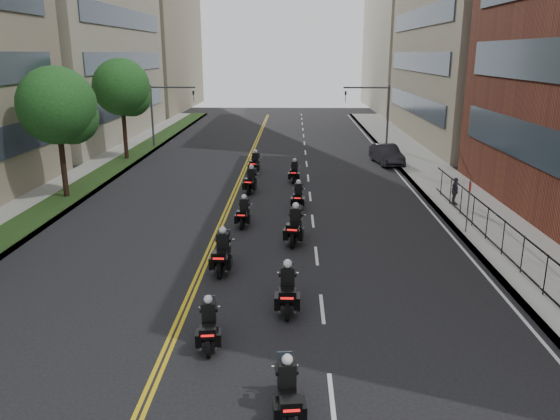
{
  "coord_description": "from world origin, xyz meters",
  "views": [
    {
      "loc": [
        2.21,
        -6.83,
        8.34
      ],
      "look_at": [
        1.64,
        15.23,
        1.96
      ],
      "focal_mm": 35.0,
      "sensor_mm": 36.0,
      "label": 1
    }
  ],
  "objects_px": {
    "motorcycle_10": "(255,164)",
    "motorcycle_6": "(244,213)",
    "motorcycle_4": "(223,254)",
    "parked_sedan": "(387,154)",
    "pedestrian_c": "(455,191)",
    "motorcycle_3": "(287,291)",
    "motorcycle_9": "(294,173)",
    "motorcycle_2": "(209,326)",
    "motorcycle_7": "(298,197)",
    "motorcycle_5": "(295,227)",
    "motorcycle_1": "(288,393)",
    "motorcycle_8": "(251,182)"
  },
  "relations": [
    {
      "from": "motorcycle_8",
      "to": "motorcycle_10",
      "type": "xyz_separation_m",
      "value": [
        -0.15,
        5.65,
        -0.01
      ]
    },
    {
      "from": "motorcycle_2",
      "to": "parked_sedan",
      "type": "height_order",
      "value": "motorcycle_2"
    },
    {
      "from": "motorcycle_2",
      "to": "motorcycle_3",
      "type": "xyz_separation_m",
      "value": [
        2.28,
        2.36,
        0.09
      ]
    },
    {
      "from": "motorcycle_7",
      "to": "motorcycle_8",
      "type": "distance_m",
      "value": 4.5
    },
    {
      "from": "motorcycle_7",
      "to": "pedestrian_c",
      "type": "xyz_separation_m",
      "value": [
        8.74,
        0.4,
        0.29
      ]
    },
    {
      "from": "motorcycle_3",
      "to": "motorcycle_5",
      "type": "distance_m",
      "value": 6.79
    },
    {
      "from": "motorcycle_7",
      "to": "motorcycle_9",
      "type": "height_order",
      "value": "motorcycle_7"
    },
    {
      "from": "motorcycle_1",
      "to": "pedestrian_c",
      "type": "bearing_deg",
      "value": 57.55
    },
    {
      "from": "motorcycle_9",
      "to": "pedestrian_c",
      "type": "distance_m",
      "value": 10.8
    },
    {
      "from": "motorcycle_6",
      "to": "motorcycle_3",
      "type": "bearing_deg",
      "value": -72.48
    },
    {
      "from": "motorcycle_4",
      "to": "motorcycle_6",
      "type": "relative_size",
      "value": 1.13
    },
    {
      "from": "motorcycle_8",
      "to": "motorcycle_10",
      "type": "relative_size",
      "value": 1.02
    },
    {
      "from": "parked_sedan",
      "to": "pedestrian_c",
      "type": "height_order",
      "value": "pedestrian_c"
    },
    {
      "from": "motorcycle_10",
      "to": "parked_sedan",
      "type": "bearing_deg",
      "value": 26.47
    },
    {
      "from": "motorcycle_5",
      "to": "motorcycle_4",
      "type": "bearing_deg",
      "value": -122.14
    },
    {
      "from": "motorcycle_2",
      "to": "motorcycle_10",
      "type": "height_order",
      "value": "motorcycle_10"
    },
    {
      "from": "motorcycle_7",
      "to": "parked_sedan",
      "type": "bearing_deg",
      "value": 65.14
    },
    {
      "from": "motorcycle_3",
      "to": "motorcycle_4",
      "type": "xyz_separation_m",
      "value": [
        -2.6,
        3.36,
        0.01
      ]
    },
    {
      "from": "motorcycle_6",
      "to": "motorcycle_9",
      "type": "distance_m",
      "value": 10.05
    },
    {
      "from": "motorcycle_9",
      "to": "motorcycle_3",
      "type": "bearing_deg",
      "value": -86.56
    },
    {
      "from": "motorcycle_7",
      "to": "motorcycle_9",
      "type": "xyz_separation_m",
      "value": [
        -0.22,
        6.43,
        -0.0
      ]
    },
    {
      "from": "motorcycle_6",
      "to": "motorcycle_4",
      "type": "bearing_deg",
      "value": -89.4
    },
    {
      "from": "motorcycle_2",
      "to": "parked_sedan",
      "type": "bearing_deg",
      "value": 64.46
    },
    {
      "from": "motorcycle_6",
      "to": "parked_sedan",
      "type": "relative_size",
      "value": 0.47
    },
    {
      "from": "motorcycle_6",
      "to": "pedestrian_c",
      "type": "distance_m",
      "value": 12.05
    },
    {
      "from": "motorcycle_10",
      "to": "pedestrian_c",
      "type": "xyz_separation_m",
      "value": [
        11.78,
        -8.7,
        0.25
      ]
    },
    {
      "from": "motorcycle_6",
      "to": "motorcycle_9",
      "type": "bearing_deg",
      "value": 79.16
    },
    {
      "from": "motorcycle_1",
      "to": "motorcycle_8",
      "type": "xyz_separation_m",
      "value": [
        -2.52,
        21.62,
        0.06
      ]
    },
    {
      "from": "motorcycle_9",
      "to": "motorcycle_8",
      "type": "bearing_deg",
      "value": -127.74
    },
    {
      "from": "motorcycle_2",
      "to": "motorcycle_4",
      "type": "distance_m",
      "value": 5.73
    },
    {
      "from": "parked_sedan",
      "to": "pedestrian_c",
      "type": "relative_size",
      "value": 2.95
    },
    {
      "from": "motorcycle_6",
      "to": "motorcycle_10",
      "type": "bearing_deg",
      "value": 95.07
    },
    {
      "from": "motorcycle_7",
      "to": "motorcycle_3",
      "type": "bearing_deg",
      "value": -88.24
    },
    {
      "from": "motorcycle_9",
      "to": "motorcycle_10",
      "type": "height_order",
      "value": "motorcycle_10"
    },
    {
      "from": "motorcycle_6",
      "to": "motorcycle_2",
      "type": "bearing_deg",
      "value": -86.32
    },
    {
      "from": "motorcycle_1",
      "to": "motorcycle_3",
      "type": "xyz_separation_m",
      "value": [
        -0.08,
        5.61,
        0.07
      ]
    },
    {
      "from": "motorcycle_3",
      "to": "motorcycle_6",
      "type": "relative_size",
      "value": 1.11
    },
    {
      "from": "motorcycle_8",
      "to": "parked_sedan",
      "type": "relative_size",
      "value": 0.52
    },
    {
      "from": "parked_sedan",
      "to": "motorcycle_9",
      "type": "bearing_deg",
      "value": -147.58
    },
    {
      "from": "motorcycle_3",
      "to": "motorcycle_9",
      "type": "relative_size",
      "value": 1.11
    },
    {
      "from": "motorcycle_8",
      "to": "motorcycle_9",
      "type": "distance_m",
      "value": 4.0
    },
    {
      "from": "motorcycle_3",
      "to": "motorcycle_7",
      "type": "relative_size",
      "value": 1.1
    },
    {
      "from": "motorcycle_1",
      "to": "motorcycle_7",
      "type": "height_order",
      "value": "motorcycle_7"
    },
    {
      "from": "motorcycle_5",
      "to": "motorcycle_8",
      "type": "distance_m",
      "value": 9.61
    },
    {
      "from": "motorcycle_1",
      "to": "motorcycle_2",
      "type": "distance_m",
      "value": 4.01
    },
    {
      "from": "motorcycle_4",
      "to": "pedestrian_c",
      "type": "height_order",
      "value": "motorcycle_4"
    },
    {
      "from": "motorcycle_5",
      "to": "motorcycle_6",
      "type": "height_order",
      "value": "motorcycle_5"
    },
    {
      "from": "motorcycle_1",
      "to": "motorcycle_9",
      "type": "xyz_separation_m",
      "value": [
        0.15,
        24.6,
        0.0
      ]
    },
    {
      "from": "motorcycle_10",
      "to": "motorcycle_6",
      "type": "bearing_deg",
      "value": -81.99
    },
    {
      "from": "motorcycle_6",
      "to": "motorcycle_7",
      "type": "relative_size",
      "value": 0.99
    }
  ]
}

